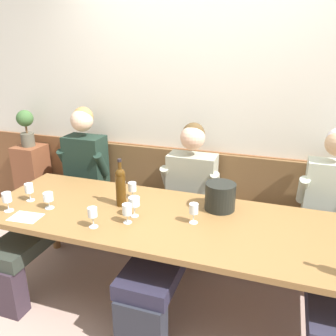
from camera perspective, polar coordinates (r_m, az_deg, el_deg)
The scene contains 21 objects.
ground_plane at distance 2.79m, azimuth -0.78°, elevation -22.56°, with size 6.80×6.80×0.02m, color tan.
room_wall_back at distance 3.15m, azimuth 5.92°, elevation 11.10°, with size 6.80×0.08×2.80m, color silver.
wood_wainscot_panel at distance 3.36m, azimuth 5.15°, elevation -4.85°, with size 6.80×0.03×0.95m, color brown.
wall_bench at distance 3.27m, azimuth 4.14°, elevation -9.38°, with size 2.98×0.42×0.94m.
dining_table at distance 2.45m, azimuth -0.19°, elevation -9.44°, with size 2.68×0.91×0.74m.
person_left_seat at distance 3.23m, azimuth -16.46°, elevation -3.30°, with size 0.48×1.37×1.32m.
person_center_right_seat at distance 2.77m, azimuth 1.78°, elevation -7.35°, with size 0.52×1.36×1.25m.
person_right_seat at distance 2.70m, azimuth 25.33°, elevation -10.02°, with size 0.48×1.36×1.29m.
ice_bucket at distance 2.52m, azimuth 8.60°, elevation -4.66°, with size 0.22×0.22×0.20m, color black.
wine_bottle_clear_water at distance 2.55m, azimuth -7.81°, elevation -2.90°, with size 0.07×0.07×0.36m.
wine_glass_left_end at distance 2.69m, azimuth -5.92°, elevation -3.26°, with size 0.06×0.06×0.13m.
wine_glass_by_bottle at distance 2.83m, azimuth -21.89°, elevation -3.23°, with size 0.06×0.06×0.14m.
wine_glass_right_end at distance 2.31m, azimuth 4.26°, elevation -6.87°, with size 0.06×0.06×0.14m.
wine_glass_mid_right at distance 2.66m, azimuth -19.13°, elevation -4.64°, with size 0.07×0.07×0.12m.
wine_glass_center_rear at distance 2.32m, azimuth -6.78°, elevation -6.88°, with size 0.06×0.06×0.14m.
wine_glass_near_bucket at distance 2.40m, azimuth -5.61°, elevation -5.59°, with size 0.08×0.08×0.14m.
wine_glass_center_front at distance 2.31m, azimuth -12.33°, elevation -7.33°, with size 0.06×0.06×0.14m.
wine_glass_mid_left at distance 2.71m, azimuth -25.03°, elevation -4.50°, with size 0.07×0.07×0.14m.
tasting_sheet_left_guest at distance 2.61m, azimuth -22.41°, elevation -7.50°, with size 0.21×0.15×0.00m, color white.
corner_pedestal at distance 4.01m, azimuth -21.19°, elevation -2.57°, with size 0.28×0.28×0.87m, color brown.
potted_plant at distance 3.83m, azimuth -22.39°, elevation 6.46°, with size 0.17×0.17×0.38m.
Camera 1 is at (0.70, -1.94, 1.87)m, focal length 36.97 mm.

